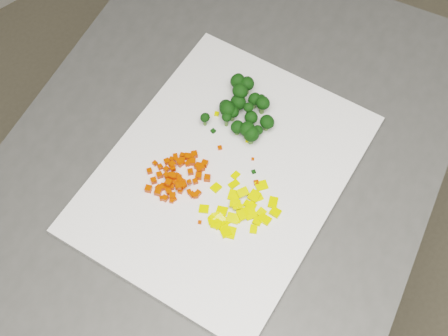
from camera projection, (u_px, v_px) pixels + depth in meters
counter_block at (215, 274)px, 1.31m from camera, size 1.06×0.93×0.90m
cutting_board at (224, 173)px, 0.91m from camera, size 0.49×0.44×0.01m
carrot_pile at (177, 175)px, 0.88m from camera, size 0.09×0.09×0.03m
pepper_pile at (240, 201)px, 0.87m from camera, size 0.11×0.11×0.01m
broccoli_pile at (239, 105)px, 0.93m from camera, size 0.11×0.11×0.05m
carrot_cube_0 at (174, 199)px, 0.88m from camera, size 0.01×0.01×0.01m
carrot_cube_1 at (187, 164)px, 0.90m from camera, size 0.01×0.01×0.01m
carrot_cube_2 at (192, 156)px, 0.91m from camera, size 0.01×0.01×0.01m
carrot_cube_3 at (189, 162)px, 0.90m from camera, size 0.01×0.01×0.01m
carrot_cube_4 at (193, 162)px, 0.90m from camera, size 0.01×0.01×0.01m
carrot_cube_5 at (170, 180)px, 0.89m from camera, size 0.01×0.01×0.01m
carrot_cube_6 at (189, 164)px, 0.90m from camera, size 0.01×0.01×0.01m
carrot_cube_7 at (148, 189)px, 0.88m from camera, size 0.01×0.01×0.01m
carrot_cube_8 at (159, 188)px, 0.88m from camera, size 0.01×0.01×0.01m
carrot_cube_9 at (180, 181)px, 0.89m from camera, size 0.01×0.01×0.01m
carrot_cube_10 at (167, 161)px, 0.90m from camera, size 0.01×0.01×0.01m
carrot_cube_11 at (174, 175)px, 0.89m from camera, size 0.01×0.01×0.01m
carrot_cube_12 at (179, 178)px, 0.89m from camera, size 0.01×0.01×0.01m
carrot_cube_13 at (189, 182)px, 0.88m from camera, size 0.01×0.01×0.01m
carrot_cube_14 at (184, 183)px, 0.89m from camera, size 0.01×0.01×0.01m
carrot_cube_15 at (167, 188)px, 0.88m from camera, size 0.01×0.01×0.01m
carrot_cube_16 at (175, 183)px, 0.89m from camera, size 0.01×0.01×0.01m
carrot_cube_17 at (175, 156)px, 0.91m from camera, size 0.01×0.01×0.01m
carrot_cube_18 at (198, 166)px, 0.90m from camera, size 0.01×0.01×0.01m
carrot_cube_19 at (176, 160)px, 0.91m from camera, size 0.01×0.01×0.01m
carrot_cube_20 at (189, 192)px, 0.88m from camera, size 0.01×0.01×0.01m
carrot_cube_21 at (170, 183)px, 0.88m from camera, size 0.01×0.01×0.01m
carrot_cube_22 at (158, 192)px, 0.88m from camera, size 0.01×0.01×0.01m
carrot_cube_23 at (159, 175)px, 0.89m from camera, size 0.01×0.01×0.01m
carrot_cube_24 at (166, 175)px, 0.89m from camera, size 0.01×0.01×0.01m
carrot_cube_25 at (194, 154)px, 0.91m from camera, size 0.01×0.01×0.01m
carrot_cube_26 at (167, 176)px, 0.89m from camera, size 0.01×0.01×0.01m
carrot_cube_27 at (187, 156)px, 0.91m from camera, size 0.01×0.01×0.01m
carrot_cube_28 at (173, 196)px, 0.88m from camera, size 0.01×0.01×0.01m
carrot_cube_29 at (163, 186)px, 0.89m from camera, size 0.01×0.01×0.01m
carrot_cube_30 at (170, 186)px, 0.89m from camera, size 0.01×0.01×0.01m
carrot_cube_31 at (169, 192)px, 0.88m from camera, size 0.01×0.01×0.01m
carrot_cube_32 at (182, 161)px, 0.91m from camera, size 0.01×0.01×0.01m
carrot_cube_33 at (164, 187)px, 0.89m from camera, size 0.01×0.01×0.01m
carrot_cube_34 at (183, 185)px, 0.88m from camera, size 0.01×0.01×0.01m
carrot_cube_35 at (172, 165)px, 0.89m from camera, size 0.01×0.01×0.01m
carrot_cube_36 at (171, 159)px, 0.91m from camera, size 0.01×0.01×0.01m
carrot_cube_37 at (180, 163)px, 0.90m from camera, size 0.01×0.01×0.01m
carrot_cube_38 at (188, 157)px, 0.91m from camera, size 0.01×0.01×0.01m
carrot_cube_39 at (193, 163)px, 0.90m from camera, size 0.01×0.01×0.01m
carrot_cube_40 at (162, 198)px, 0.88m from camera, size 0.01×0.01×0.01m
carrot_cube_41 at (172, 201)px, 0.88m from camera, size 0.01×0.01×0.01m
carrot_cube_42 at (173, 168)px, 0.89m from camera, size 0.01×0.01×0.01m
carrot_cube_43 at (207, 178)px, 0.89m from camera, size 0.01×0.01×0.01m
carrot_cube_44 at (171, 187)px, 0.88m from camera, size 0.01×0.01×0.01m
carrot_cube_45 at (172, 164)px, 0.90m from camera, size 0.01×0.01×0.01m
carrot_cube_46 at (160, 167)px, 0.90m from camera, size 0.01×0.01×0.01m
carrot_cube_47 at (199, 170)px, 0.90m from camera, size 0.01×0.01×0.01m
carrot_cube_48 at (195, 181)px, 0.89m from camera, size 0.01×0.01×0.01m
carrot_cube_49 at (171, 179)px, 0.89m from camera, size 0.01×0.01×0.01m
carrot_cube_50 at (180, 191)px, 0.88m from camera, size 0.01×0.01×0.01m
carrot_cube_51 at (200, 166)px, 0.90m from camera, size 0.01×0.01×0.01m
carrot_cube_52 at (190, 172)px, 0.90m from camera, size 0.01×0.01×0.01m
carrot_cube_53 at (168, 183)px, 0.88m from camera, size 0.01×0.01×0.01m
carrot_cube_54 at (179, 186)px, 0.88m from camera, size 0.01×0.01×0.01m
carrot_cube_55 at (201, 168)px, 0.90m from camera, size 0.01×0.01×0.01m
carrot_cube_56 at (180, 162)px, 0.90m from camera, size 0.01×0.01×0.01m
carrot_cube_57 at (150, 171)px, 0.90m from camera, size 0.01×0.01×0.01m
carrot_cube_58 at (198, 193)px, 0.88m from camera, size 0.01×0.01×0.01m
carrot_cube_59 at (182, 155)px, 0.91m from camera, size 0.01×0.01×0.01m
carrot_cube_60 at (155, 163)px, 0.90m from camera, size 0.01×0.01×0.01m
carrot_cube_61 at (192, 195)px, 0.88m from camera, size 0.01×0.01×0.01m
carrot_cube_62 at (178, 177)px, 0.89m from camera, size 0.01×0.01×0.01m
carrot_cube_63 at (161, 188)px, 0.88m from camera, size 0.01×0.01×0.01m
carrot_cube_64 at (171, 175)px, 0.89m from camera, size 0.01×0.01×0.01m
carrot_cube_65 at (154, 181)px, 0.89m from camera, size 0.01×0.01×0.01m
carrot_cube_66 at (205, 163)px, 0.90m from camera, size 0.01×0.01×0.01m
carrot_cube_67 at (166, 169)px, 0.90m from camera, size 0.01×0.01×0.01m
carrot_cube_68 at (165, 198)px, 0.88m from camera, size 0.01×0.01×0.01m
carrot_cube_69 at (199, 166)px, 0.90m from camera, size 0.01×0.01×0.01m
carrot_cube_70 at (174, 177)px, 0.88m from camera, size 0.01×0.01×0.01m
carrot_cube_71 at (195, 196)px, 0.88m from camera, size 0.01×0.01×0.01m
carrot_cube_72 at (193, 156)px, 0.91m from camera, size 0.01×0.01×0.01m
carrot_cube_73 at (199, 176)px, 0.89m from camera, size 0.01×0.01×0.01m
carrot_cube_74 at (172, 176)px, 0.89m from camera, size 0.01×0.01×0.01m
pepper_chunk_0 at (250, 205)px, 0.87m from camera, size 0.02×0.02×0.00m
pepper_chunk_1 at (234, 184)px, 0.89m from camera, size 0.02×0.01×0.01m
pepper_chunk_2 at (238, 207)px, 0.87m from camera, size 0.02×0.01×0.00m
pepper_chunk_3 at (234, 195)px, 0.88m from camera, size 0.02×0.02×0.01m
pepper_chunk_4 at (220, 220)px, 0.86m from camera, size 0.01×0.02×0.01m
pepper_chunk_5 at (237, 205)px, 0.87m from camera, size 0.02×0.02×0.01m
pepper_chunk_6 at (235, 204)px, 0.87m from camera, size 0.02×0.02×0.01m
pepper_chunk_7 at (273, 202)px, 0.88m from camera, size 0.02×0.02×0.01m
pepper_chunk_8 at (241, 215)px, 0.86m from camera, size 0.01×0.02×0.00m
pepper_chunk_9 at (236, 175)px, 0.90m from camera, size 0.01×0.01×0.00m
pepper_chunk_10 at (251, 214)px, 0.87m from camera, size 0.02×0.02×0.01m
pepper_chunk_11 at (233, 218)px, 0.86m from camera, size 0.02×0.02×0.01m
pepper_chunk_12 at (257, 199)px, 0.88m from camera, size 0.02×0.01×0.01m
pepper_chunk_13 at (231, 233)px, 0.85m from camera, size 0.02×0.02×0.00m
pepper_chunk_14 at (258, 221)px, 0.86m from camera, size 0.02×0.02×0.01m
pepper_chunk_15 at (261, 212)px, 0.87m from camera, size 0.01×0.01×0.01m
pepper_chunk_16 at (254, 229)px, 0.86m from camera, size 0.02×0.02×0.00m
pepper_chunk_17 at (251, 208)px, 0.87m from camera, size 0.02×0.02×0.00m
pepper_chunk_18 at (225, 232)px, 0.85m from camera, size 0.02×0.02×0.01m
pepper_chunk_19 at (219, 224)px, 0.86m from camera, size 0.02×0.01×0.01m
pepper_chunk_20 at (216, 218)px, 0.86m from camera, size 0.02×0.02×0.01m
pepper_chunk_21 at (275, 212)px, 0.87m from camera, size 0.02×0.02×0.01m
pepper_chunk_22 at (223, 222)px, 0.86m from camera, size 0.02×0.02×0.01m
pepper_chunk_23 at (222, 211)px, 0.87m from camera, size 0.02×0.02×0.01m
pepper_chunk_24 at (243, 192)px, 0.88m from camera, size 0.02×0.02×0.01m
pepper_chunk_25 at (216, 188)px, 0.89m from camera, size 0.01×0.01×0.01m
pepper_chunk_26 at (261, 186)px, 0.89m from camera, size 0.02×0.02×0.01m
pepper_chunk_27 at (246, 212)px, 0.87m from camera, size 0.01×0.02×0.01m
pepper_chunk_28 at (265, 219)px, 0.86m from camera, size 0.02×0.02×0.01m
pepper_chunk_29 at (213, 221)px, 0.86m from camera, size 0.02×0.02×0.01m
pepper_chunk_30 at (254, 196)px, 0.88m from camera, size 0.02×0.02×0.01m
pepper_chunk_31 at (204, 209)px, 0.87m from camera, size 0.02×0.02×0.00m
pepper_chunk_32 at (239, 218)px, 0.86m from camera, size 0.02×0.02×0.01m
pepper_chunk_33 at (216, 224)px, 0.86m from camera, size 0.02×0.02×0.01m
broccoli_floret_0 at (232, 115)px, 0.93m from camera, size 0.02×0.02×0.03m
broccoli_floret_1 at (237, 84)px, 0.96m from camera, size 0.03×0.03×0.03m
broccoli_floret_2 at (205, 120)px, 0.93m from camera, size 0.02×0.02×0.02m
broccoli_floret_3 at (237, 129)px, 0.92m from camera, size 0.03×0.03×0.02m
broccoli_floret_4 at (266, 124)px, 0.92m from camera, size 0.03×0.03×0.03m
broccoli_floret_5 at (238, 104)px, 0.94m from camera, size 0.03×0.03×0.03m
broccoli_floret_6 at (254, 102)px, 0.94m from camera, size 0.03×0.03×0.03m
broccoli_floret_7 at (225, 108)px, 0.94m from camera, size 0.03×0.03×0.03m
broccoli_floret_8 at (258, 132)px, 0.92m from camera, size 0.02×0.02×0.02m
broccoli_floret_9 at (227, 112)px, 0.93m from camera, size 0.03×0.03×0.03m
broccoli_floret_10 at (262, 106)px, 0.94m from camera, size 0.03×0.03×0.03m
broccoli_floret_11 at (247, 132)px, 0.91m from camera, size 0.03×0.03×0.03m
broccoli_floret_12 at (240, 90)px, 0.95m from camera, size 0.03×0.03×0.03m
broccoli_floret_13 at (251, 137)px, 0.91m from camera, size 0.03×0.03×0.03m
broccoli_floret_14 at (226, 120)px, 0.93m from camera, size 0.02×0.02×0.03m
broccoli_floret_15 at (239, 93)px, 0.94m from camera, size 0.03×0.03×0.03m
broccoli_floret_16 at (260, 102)px, 0.94m from camera, size 0.02×0.02×0.03m
broccoli_floret_17 at (248, 110)px, 0.92m from camera, size 0.02×0.02×0.03m
broccoli_floret_18 at (247, 87)px, 0.95m from camera, size 0.03×0.03×0.03m
broccoli_floret_19 at (251, 120)px, 0.93m from camera, size 0.03×0.03×0.03m
stray_bit_0 at (219, 228)px, 0.86m from camera, size 0.01×0.01×0.00m
stray_bit_1 at (220, 148)px, 0.92m from camera, size 0.01×0.01×0.00m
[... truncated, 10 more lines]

